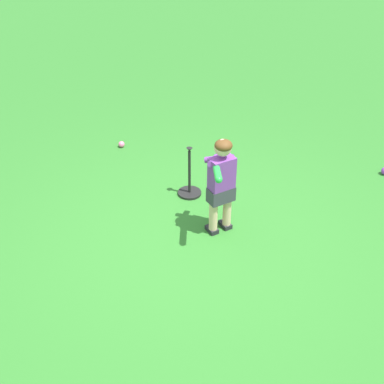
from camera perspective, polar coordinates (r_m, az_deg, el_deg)
name	(u,v)px	position (r m, az deg, el deg)	size (l,w,h in m)	color
ground_plane	(199,243)	(4.93, 0.84, -6.15)	(40.00, 40.00, 0.00)	#2D7528
child_batter	(221,179)	(4.73, 3.50, 1.62)	(0.63, 0.35, 1.08)	#232328
play_ball_behind_batter	(121,144)	(6.73, -8.47, 5.69)	(0.09, 0.09, 0.09)	pink
batting_tee	(190,187)	(5.60, -0.30, 0.66)	(0.28, 0.28, 0.62)	black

